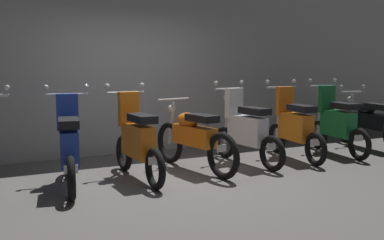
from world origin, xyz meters
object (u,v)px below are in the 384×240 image
(motorbike_slot_4, at_px, (137,141))
(motorbike_slot_9, at_px, (370,122))
(motorbike_slot_6, at_px, (246,130))
(motorbike_slot_8, at_px, (336,124))
(motorbike_slot_7, at_px, (294,127))
(motorbike_slot_5, at_px, (193,137))
(motorbike_slot_3, at_px, (69,146))

(motorbike_slot_4, bearing_deg, motorbike_slot_9, 2.08)
(motorbike_slot_6, relative_size, motorbike_slot_8, 1.00)
(motorbike_slot_6, xyz_separation_m, motorbike_slot_9, (2.77, 0.05, -0.04))
(motorbike_slot_4, height_order, motorbike_slot_9, motorbike_slot_4)
(motorbike_slot_8, bearing_deg, motorbike_slot_4, -178.79)
(motorbike_slot_4, distance_m, motorbike_slot_9, 4.62)
(motorbike_slot_7, bearing_deg, motorbike_slot_8, -0.67)
(motorbike_slot_8, bearing_deg, motorbike_slot_6, 178.74)
(motorbike_slot_7, distance_m, motorbike_slot_9, 1.84)
(motorbike_slot_7, bearing_deg, motorbike_slot_5, 179.29)
(motorbike_slot_6, xyz_separation_m, motorbike_slot_8, (1.85, -0.04, 0.00))
(motorbike_slot_3, bearing_deg, motorbike_slot_5, 3.71)
(motorbike_slot_3, xyz_separation_m, motorbike_slot_6, (2.75, 0.13, 0.00))
(motorbike_slot_3, bearing_deg, motorbike_slot_8, 1.06)
(motorbike_slot_4, distance_m, motorbike_slot_6, 1.84)
(motorbike_slot_3, relative_size, motorbike_slot_4, 0.99)
(motorbike_slot_8, bearing_deg, motorbike_slot_9, 5.59)
(motorbike_slot_4, xyz_separation_m, motorbike_slot_6, (1.84, 0.12, 0.00))
(motorbike_slot_3, distance_m, motorbike_slot_6, 2.76)
(motorbike_slot_4, bearing_deg, motorbike_slot_5, 6.92)
(motorbike_slot_9, bearing_deg, motorbike_slot_6, -178.98)
(motorbike_slot_3, xyz_separation_m, motorbike_slot_4, (0.91, 0.01, 0.00))
(motorbike_slot_7, relative_size, motorbike_slot_8, 1.00)
(motorbike_slot_4, relative_size, motorbike_slot_8, 1.00)
(motorbike_slot_4, relative_size, motorbike_slot_9, 0.86)
(motorbike_slot_6, distance_m, motorbike_slot_7, 0.93)
(motorbike_slot_3, height_order, motorbike_slot_8, same)
(motorbike_slot_5, bearing_deg, motorbike_slot_7, -0.71)
(motorbike_slot_4, height_order, motorbike_slot_5, motorbike_slot_4)
(motorbike_slot_4, distance_m, motorbike_slot_5, 0.93)
(motorbike_slot_3, distance_m, motorbike_slot_9, 5.53)
(motorbike_slot_3, distance_m, motorbike_slot_5, 1.84)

